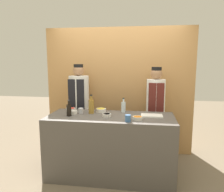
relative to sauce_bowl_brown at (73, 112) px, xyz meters
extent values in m
plane|color=#756651|center=(0.59, -0.04, -0.98)|extent=(14.00, 14.00, 0.00)
cube|color=#B7844C|center=(0.59, 1.02, 0.22)|extent=(2.83, 0.18, 2.40)
cube|color=#514C47|center=(0.59, -0.04, -0.51)|extent=(1.91, 0.78, 0.95)
cylinder|color=silver|center=(0.00, 0.00, 0.00)|extent=(0.12, 0.12, 0.05)
cylinder|color=brown|center=(0.00, 0.00, 0.02)|extent=(0.10, 0.10, 0.02)
cylinder|color=silver|center=(0.40, 0.20, 0.00)|extent=(0.16, 0.16, 0.06)
cylinder|color=yellow|center=(0.40, 0.20, 0.02)|extent=(0.13, 0.13, 0.02)
cylinder|color=silver|center=(-0.12, 0.22, -0.01)|extent=(0.16, 0.16, 0.04)
cylinder|color=red|center=(-0.12, 0.22, 0.01)|extent=(0.13, 0.13, 0.01)
cylinder|color=silver|center=(1.01, -0.19, -0.01)|extent=(0.14, 0.14, 0.05)
cylinder|color=orange|center=(1.01, -0.19, 0.01)|extent=(0.12, 0.12, 0.01)
cylinder|color=silver|center=(0.55, -0.10, -0.01)|extent=(0.13, 0.13, 0.05)
cylinder|color=silver|center=(0.55, -0.10, 0.01)|extent=(0.10, 0.10, 0.01)
cube|color=white|center=(1.21, 0.03, -0.02)|extent=(0.32, 0.20, 0.02)
cylinder|color=olive|center=(0.27, 0.08, 0.08)|extent=(0.09, 0.09, 0.22)
cylinder|color=olive|center=(0.27, 0.08, 0.22)|extent=(0.03, 0.03, 0.07)
cylinder|color=black|center=(0.27, 0.08, 0.26)|extent=(0.04, 0.04, 0.02)
cylinder|color=black|center=(-0.03, -0.13, 0.06)|extent=(0.07, 0.07, 0.17)
cylinder|color=black|center=(-0.03, -0.13, 0.17)|extent=(0.03, 0.03, 0.05)
cylinder|color=black|center=(-0.03, -0.13, 0.21)|extent=(0.03, 0.03, 0.01)
cylinder|color=silver|center=(0.76, 0.24, 0.05)|extent=(0.07, 0.07, 0.17)
cylinder|color=silver|center=(0.76, 0.24, 0.16)|extent=(0.03, 0.03, 0.05)
cylinder|color=black|center=(0.76, 0.24, 0.20)|extent=(0.03, 0.03, 0.01)
cylinder|color=#B7B7BC|center=(0.10, 0.07, 0.01)|extent=(0.08, 0.08, 0.08)
cylinder|color=#386093|center=(0.88, -0.32, 0.02)|extent=(0.08, 0.08, 0.10)
cylinder|color=#28282D|center=(-0.11, 0.66, -0.54)|extent=(0.26, 0.26, 0.90)
cylinder|color=silver|center=(-0.11, 0.66, 0.22)|extent=(0.37, 0.37, 0.61)
cube|color=black|center=(-0.11, 0.49, 0.19)|extent=(0.29, 0.02, 0.56)
sphere|color=#9E704C|center=(-0.11, 0.66, 0.62)|extent=(0.20, 0.20, 0.20)
cylinder|color=black|center=(-0.11, 0.66, 0.70)|extent=(0.17, 0.17, 0.07)
cylinder|color=#28282D|center=(1.29, 0.66, -0.55)|extent=(0.24, 0.24, 0.86)
cylinder|color=white|center=(1.29, 0.66, 0.18)|extent=(0.33, 0.33, 0.60)
cube|color=#561E19|center=(1.29, 0.51, 0.15)|extent=(0.26, 0.02, 0.55)
sphere|color=#9E704C|center=(1.29, 0.66, 0.58)|extent=(0.20, 0.20, 0.20)
cylinder|color=black|center=(1.29, 0.66, 0.65)|extent=(0.17, 0.17, 0.07)
camera|label=1|loc=(1.09, -3.20, 0.79)|focal=35.00mm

